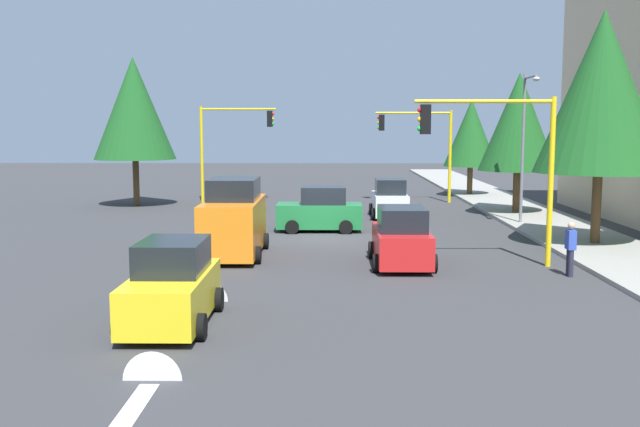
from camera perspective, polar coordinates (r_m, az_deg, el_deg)
name	(u,v)px	position (r m, az deg, el deg)	size (l,w,h in m)	color
ground_plane	(324,238)	(30.10, 0.29, -1.93)	(120.00, 120.00, 0.00)	#353538
sidewalk_kerb	(542,221)	(36.51, 17.07, -0.55)	(80.00, 4.00, 0.15)	gray
lane_arrow_near	(204,306)	(19.09, -9.12, -7.22)	(2.40, 1.10, 1.10)	silver
lane_arrow_mid	(145,391)	(13.47, -13.60, -13.41)	(2.40, 1.10, 1.10)	silver
traffic_signal_far_left	(420,137)	(44.08, 7.89, 5.96)	(0.36, 4.59, 5.55)	yellow
traffic_signal_near_left	(496,147)	(24.36, 13.72, 5.11)	(0.36, 4.59, 5.58)	yellow
traffic_signal_far_right	(231,135)	(44.15, -7.03, 6.16)	(0.36, 4.59, 5.77)	yellow
street_lamp_curbside	(526,132)	(34.53, 15.89, 6.19)	(2.15, 0.28, 7.00)	slate
tree_roadside_far	(471,133)	(48.63, 11.81, 6.23)	(3.50, 3.50, 6.36)	brown
tree_roadside_near	(602,92)	(29.60, 21.31, 8.92)	(4.89, 4.89, 8.98)	brown
tree_roadside_mid	(519,122)	(38.98, 15.38, 6.97)	(4.03, 4.03, 7.36)	brown
tree_opposite_side	(134,108)	(43.24, -14.45, 8.02)	(4.66, 4.66, 8.54)	brown
delivery_van_orange	(234,220)	(26.01, -6.82, -0.53)	(4.80, 2.22, 2.77)	orange
car_yellow	(172,287)	(17.38, -11.58, -5.66)	(4.05, 2.00, 1.98)	yellow
car_white	(390,200)	(36.83, 5.52, 1.07)	(3.63, 1.96, 1.98)	white
car_green	(320,211)	(31.96, 0.02, 0.21)	(2.04, 3.75, 1.98)	#1E7238
car_red	(401,239)	(24.23, 6.42, -2.00)	(3.99, 2.03, 1.98)	red
pedestrian_crossing	(570,247)	(23.64, 19.13, -2.54)	(0.40, 0.24, 1.70)	#262638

